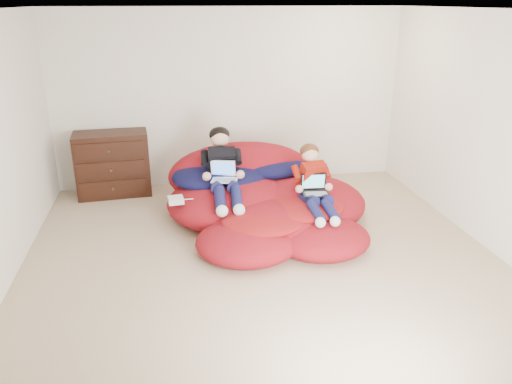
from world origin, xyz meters
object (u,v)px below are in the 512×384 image
object	(u,v)px
younger_boy	(314,181)
laptop_black	(315,188)
dresser	(113,164)
beanbag_pile	(261,200)
older_boy	(223,167)
laptop_white	(224,175)

from	to	relation	value
younger_boy	laptop_black	size ratio (longest dim) A/B	3.08
dresser	laptop_black	distance (m)	2.95
laptop_black	dresser	bearing A→B (deg)	144.60
dresser	laptop_black	xyz separation A→B (m)	(2.41, -1.71, 0.11)
beanbag_pile	younger_boy	size ratio (longest dim) A/B	2.60
older_boy	beanbag_pile	bearing A→B (deg)	-7.64
dresser	beanbag_pile	size ratio (longest dim) A/B	0.41
older_boy	laptop_black	world-z (taller)	older_boy
dresser	younger_boy	world-z (taller)	younger_boy
laptop_white	laptop_black	xyz separation A→B (m)	(1.00, -0.44, -0.07)
older_boy	younger_boy	bearing A→B (deg)	-26.11
laptop_black	younger_boy	bearing A→B (deg)	90.00
younger_boy	beanbag_pile	bearing A→B (deg)	141.44
dresser	younger_boy	bearing A→B (deg)	-34.68
dresser	beanbag_pile	xyz separation A→B (m)	(1.87, -1.24, -0.18)
beanbag_pile	laptop_white	size ratio (longest dim) A/B	7.19
laptop_white	dresser	bearing A→B (deg)	138.08
dresser	laptop_white	xyz separation A→B (m)	(1.41, -1.27, 0.19)
younger_boy	laptop_white	xyz separation A→B (m)	(-1.00, 0.40, -0.00)
beanbag_pile	older_boy	xyz separation A→B (m)	(-0.46, 0.06, 0.44)
older_boy	laptop_black	distance (m)	1.14
dresser	laptop_white	size ratio (longest dim) A/B	2.97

